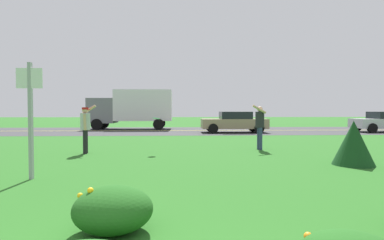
{
  "coord_description": "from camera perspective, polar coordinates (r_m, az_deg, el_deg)",
  "views": [
    {
      "loc": [
        0.74,
        -1.36,
        1.52
      ],
      "look_at": [
        1.28,
        10.56,
        1.15
      ],
      "focal_mm": 28.47,
      "sensor_mm": 36.0,
      "label": 1
    }
  ],
  "objects": [
    {
      "name": "highway_center_stripe",
      "position": [
        23.2,
        -4.45,
        -1.98
      ],
      "size": [
        120.0,
        0.16,
        0.0
      ],
      "primitive_type": "cube",
      "color": "yellow",
      "rests_on": "ground"
    },
    {
      "name": "highway_strip",
      "position": [
        23.2,
        -4.45,
        -1.99
      ],
      "size": [
        120.0,
        9.42,
        0.01
      ],
      "primitive_type": "cube",
      "color": "#38383A",
      "rests_on": "ground"
    },
    {
      "name": "person_thrower_red_cap_gray_shirt",
      "position": [
        11.4,
        -19.34,
        -0.94
      ],
      "size": [
        0.52,
        0.53,
        1.74
      ],
      "color": "#B2B2B7",
      "rests_on": "ground"
    },
    {
      "name": "car_tan_center_left",
      "position": [
        21.4,
        7.91,
        -0.35
      ],
      "size": [
        4.5,
        2.0,
        1.45
      ],
      "color": "#937F60",
      "rests_on": "ground"
    },
    {
      "name": "person_catcher_dark_shirt",
      "position": [
        12.12,
        12.56,
        -0.67
      ],
      "size": [
        0.56,
        0.53,
        1.75
      ],
      "color": "#232328",
      "rests_on": "ground"
    },
    {
      "name": "sign_post_near_path",
      "position": [
        7.59,
        -28.04,
        1.88
      ],
      "size": [
        0.56,
        0.1,
        2.58
      ],
      "color": "#93969B",
      "rests_on": "ground"
    },
    {
      "name": "evergreen_shrub_side",
      "position": [
        9.62,
        27.99,
        -3.81
      ],
      "size": [
        1.12,
        1.12,
        1.24
      ],
      "primitive_type": "cone",
      "color": "#143D19",
      "rests_on": "ground"
    },
    {
      "name": "frisbee_pale_blue",
      "position": [
        10.96,
        -6.73,
        0.32
      ],
      "size": [
        0.27,
        0.26,
        0.1
      ],
      "color": "#ADD6E5"
    },
    {
      "name": "daylily_clump_front_center",
      "position": [
        4.06,
        -14.57,
        -15.92
      ],
      "size": [
        0.99,
        0.89,
        0.59
      ],
      "color": "#1E5619",
      "rests_on": "ground"
    },
    {
      "name": "ground_plane",
      "position": [
        12.36,
        -6.05,
        -5.31
      ],
      "size": [
        120.0,
        120.0,
        0.0
      ],
      "primitive_type": "plane",
      "color": "#26601E"
    },
    {
      "name": "box_truck_gray",
      "position": [
        25.54,
        -11.04,
        2.36
      ],
      "size": [
        6.7,
        2.46,
        3.2
      ],
      "color": "slate",
      "rests_on": "ground"
    }
  ]
}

